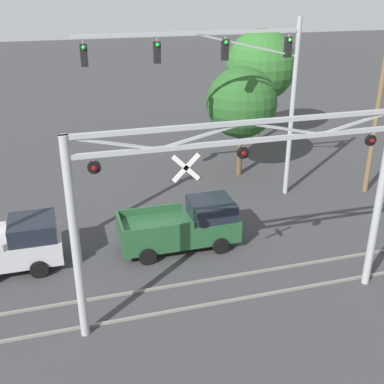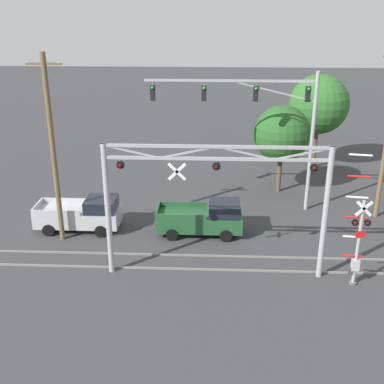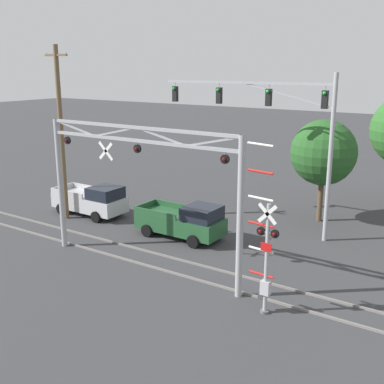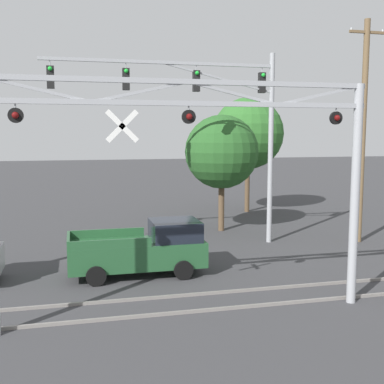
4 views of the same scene
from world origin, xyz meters
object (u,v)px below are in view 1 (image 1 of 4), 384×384
at_px(traffic_signal_span, 245,78).
at_px(pickup_truck_lead, 184,226).
at_px(pickup_truck_following, 3,247).
at_px(background_tree_beyond_span, 261,66).
at_px(crossing_gantry, 241,193).
at_px(background_tree_far_left_verge, 242,103).
at_px(utility_pole_right, 380,92).

bearing_deg(traffic_signal_span, pickup_truck_lead, -136.03).
relative_size(pickup_truck_lead, pickup_truck_following, 1.01).
height_order(pickup_truck_lead, background_tree_beyond_span, background_tree_beyond_span).
height_order(crossing_gantry, pickup_truck_following, crossing_gantry).
bearing_deg(background_tree_beyond_span, crossing_gantry, -115.26).
xyz_separation_m(traffic_signal_span, background_tree_far_left_verge, (1.19, 3.20, -1.99)).
xyz_separation_m(crossing_gantry, pickup_truck_lead, (-0.64, 4.53, -3.39)).
bearing_deg(traffic_signal_span, background_tree_beyond_span, 61.73).
relative_size(pickup_truck_lead, utility_pole_right, 0.48).
bearing_deg(crossing_gantry, background_tree_far_left_verge, 68.46).
height_order(crossing_gantry, utility_pole_right, utility_pole_right).
xyz_separation_m(pickup_truck_following, background_tree_far_left_verge, (12.48, 6.84, 3.28)).
xyz_separation_m(utility_pole_right, background_tree_far_left_verge, (-5.68, 4.16, -1.15)).
distance_m(pickup_truck_following, utility_pole_right, 18.88).
distance_m(pickup_truck_following, background_tree_far_left_verge, 14.60).
bearing_deg(pickup_truck_lead, background_tree_beyond_span, 55.39).
xyz_separation_m(traffic_signal_span, pickup_truck_following, (-11.28, -3.64, -5.27)).
height_order(crossing_gantry, pickup_truck_lead, crossing_gantry).
relative_size(crossing_gantry, pickup_truck_lead, 2.14).
distance_m(crossing_gantry, background_tree_far_left_verge, 12.50).
relative_size(pickup_truck_following, background_tree_beyond_span, 0.65).
bearing_deg(crossing_gantry, pickup_truck_following, 148.78).
relative_size(pickup_truck_lead, background_tree_far_left_verge, 0.80).
height_order(traffic_signal_span, background_tree_beyond_span, traffic_signal_span).
relative_size(traffic_signal_span, background_tree_beyond_span, 1.39).
bearing_deg(pickup_truck_following, crossing_gantry, -31.22).
bearing_deg(background_tree_far_left_verge, traffic_signal_span, -110.46).
bearing_deg(utility_pole_right, background_tree_beyond_span, 102.20).
bearing_deg(pickup_truck_lead, pickup_truck_following, 178.03).
xyz_separation_m(pickup_truck_lead, pickup_truck_following, (-7.25, 0.25, -0.00)).
xyz_separation_m(traffic_signal_span, utility_pole_right, (6.88, -0.96, -0.84)).
height_order(utility_pole_right, background_tree_far_left_verge, utility_pole_right).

